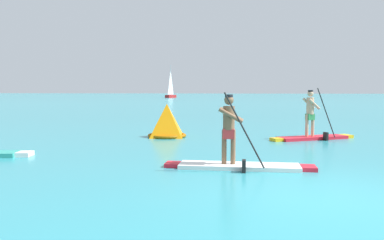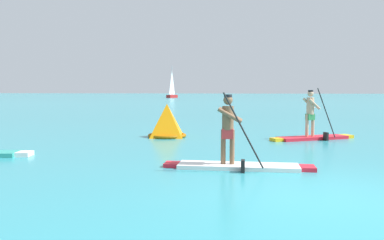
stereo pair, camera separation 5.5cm
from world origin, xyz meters
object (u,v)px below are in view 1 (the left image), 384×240
Objects in this scene: paddleboarder_mid_center at (237,153)px; race_marker_buoy at (167,122)px; sailboat_left_horizon at (171,93)px; paddleboarder_far_right at (312,130)px.

paddleboarder_mid_center is 2.02× the size of race_marker_buoy.
race_marker_buoy is at bearing 116.16° from paddleboarder_mid_center.
sailboat_left_horizon is at bearing 102.17° from paddleboarder_mid_center.
sailboat_left_horizon is (-21.70, 83.25, 0.84)m from paddleboarder_mid_center.
sailboat_left_horizon is at bearing 76.59° from paddleboarder_far_right.
paddleboarder_far_right is 1.83× the size of race_marker_buoy.
sailboat_left_horizon is at bearing 103.53° from race_marker_buoy.
race_marker_buoy is 0.22× the size of sailboat_left_horizon.
sailboat_left_horizon is (-23.98, 77.50, 0.83)m from paddleboarder_far_right.
paddleboarder_mid_center reaches higher than race_marker_buoy.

